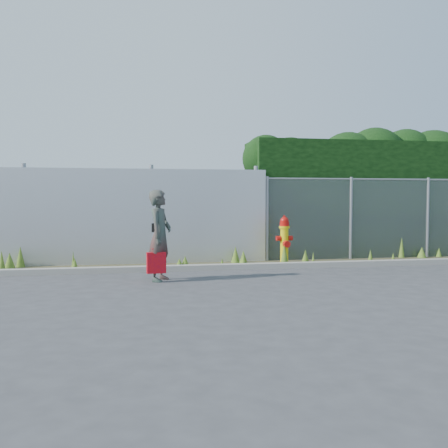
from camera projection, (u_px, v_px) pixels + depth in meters
The scene contains 10 objects.
ground at pixel (255, 284), 8.90m from camera, with size 80.00×80.00×0.00m, color #39393C.
curb at pixel (234, 267), 10.67m from camera, with size 16.00×0.22×0.12m, color gray.
weed_strip at pixel (229, 261), 11.32m from camera, with size 16.00×1.26×0.54m.
corrugated_fence at pixel (82, 217), 11.21m from camera, with size 8.50×0.21×2.30m.
chainlink_fence at pixel (390, 218), 12.56m from camera, with size 6.50×0.07×2.05m.
hedge at pixel (384, 181), 13.62m from camera, with size 7.55×2.12×3.45m.
fire_hydrant at pixel (284, 241), 11.28m from camera, with size 0.38×0.34×1.13m.
woman at pixel (160, 235), 9.19m from camera, with size 0.61×0.40×1.68m, color #0F6252.
red_tote_bag at pixel (156, 263), 9.01m from camera, with size 0.34×0.13×0.45m.
black_shoulder_bag at pixel (158, 228), 9.33m from camera, with size 0.22×0.09×0.17m.
Camera 1 is at (-2.14, -8.59, 1.53)m, focal length 40.00 mm.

